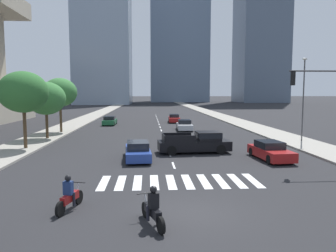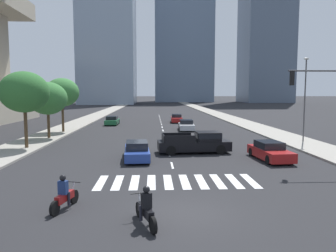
# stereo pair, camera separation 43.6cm
# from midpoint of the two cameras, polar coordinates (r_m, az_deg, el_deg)

# --- Properties ---
(ground_plane) EXTENTS (800.00, 800.00, 0.00)m
(ground_plane) POSITION_cam_midpoint_polar(r_m,az_deg,el_deg) (13.56, 2.97, -14.89)
(ground_plane) COLOR #232326
(sidewalk_east) EXTENTS (4.00, 260.00, 0.15)m
(sidewalk_east) POSITION_cam_midpoint_polar(r_m,az_deg,el_deg) (45.16, 14.86, -0.34)
(sidewalk_east) COLOR gray
(sidewalk_east) RESTS_ON ground
(sidewalk_west) EXTENTS (4.00, 260.00, 0.15)m
(sidewalk_west) POSITION_cam_midpoint_polar(r_m,az_deg,el_deg) (44.33, -18.27, -0.56)
(sidewalk_west) COLOR gray
(sidewalk_west) RESTS_ON ground
(crosswalk_near) EXTENTS (8.55, 2.97, 0.01)m
(crosswalk_near) POSITION_cam_midpoint_polar(r_m,az_deg,el_deg) (17.97, 1.27, -9.63)
(crosswalk_near) COLOR silver
(crosswalk_near) RESTS_ON ground
(lane_divider_center) EXTENTS (0.14, 50.00, 0.01)m
(lane_divider_center) POSITION_cam_midpoint_polar(r_m,az_deg,el_deg) (45.53, -1.66, -0.19)
(lane_divider_center) COLOR silver
(lane_divider_center) RESTS_ON ground
(motorcycle_lead) EXTENTS (1.01, 2.15, 1.49)m
(motorcycle_lead) POSITION_cam_midpoint_polar(r_m,az_deg,el_deg) (12.25, -3.72, -14.31)
(motorcycle_lead) COLOR black
(motorcycle_lead) RESTS_ON ground
(motorcycle_trailing) EXTENTS (0.87, 2.04, 1.49)m
(motorcycle_trailing) POSITION_cam_midpoint_polar(r_m,az_deg,el_deg) (14.32, -17.59, -11.55)
(motorcycle_trailing) COLOR black
(motorcycle_trailing) RESTS_ON ground
(pickup_truck) EXTENTS (5.81, 2.35, 1.67)m
(pickup_truck) POSITION_cam_midpoint_polar(r_m,az_deg,el_deg) (26.29, 4.68, -2.89)
(pickup_truck) COLOR black
(pickup_truck) RESTS_ON ground
(sedan_red_0) EXTENTS (1.89, 4.47, 1.30)m
(sedan_red_0) POSITION_cam_midpoint_polar(r_m,az_deg,el_deg) (52.69, 0.82, 1.29)
(sedan_red_0) COLOR maroon
(sedan_red_0) RESTS_ON ground
(sedan_silver_1) EXTENTS (1.99, 4.51, 1.31)m
(sedan_silver_1) POSITION_cam_midpoint_polar(r_m,az_deg,el_deg) (41.93, 2.58, 0.11)
(sedan_silver_1) COLOR #B7BABF
(sedan_silver_1) RESTS_ON ground
(sedan_green_2) EXTENTS (1.83, 4.33, 1.30)m
(sedan_green_2) POSITION_cam_midpoint_polar(r_m,az_deg,el_deg) (49.29, -10.33, 0.87)
(sedan_green_2) COLOR #1E6038
(sedan_green_2) RESTS_ON ground
(sedan_blue_3) EXTENTS (2.01, 4.89, 1.32)m
(sedan_blue_3) POSITION_cam_midpoint_polar(r_m,az_deg,el_deg) (23.81, -5.80, -4.33)
(sedan_blue_3) COLOR navy
(sedan_blue_3) RESTS_ON ground
(sedan_red_4) EXTENTS (2.13, 4.53, 1.30)m
(sedan_red_4) POSITION_cam_midpoint_polar(r_m,az_deg,el_deg) (24.67, 16.88, -4.19)
(sedan_red_4) COLOR maroon
(sedan_red_4) RESTS_ON ground
(traffic_signal_near) EXTENTS (4.98, 0.28, 6.39)m
(traffic_signal_near) POSITION_cam_midpoint_polar(r_m,az_deg,el_deg) (23.35, 26.46, 4.58)
(traffic_signal_near) COLOR #333335
(traffic_signal_near) RESTS_ON sidewalk_east
(street_lamp_east) EXTENTS (0.50, 0.24, 7.87)m
(street_lamp_east) POSITION_cam_midpoint_polar(r_m,az_deg,el_deg) (33.67, 22.12, 5.24)
(street_lamp_east) COLOR #3F3F42
(street_lamp_east) RESTS_ON sidewalk_east
(street_tree_nearest) EXTENTS (4.04, 4.04, 6.40)m
(street_tree_nearest) POSITION_cam_midpoint_polar(r_m,az_deg,el_deg) (29.87, -24.22, 5.39)
(street_tree_nearest) COLOR #4C3823
(street_tree_nearest) RESTS_ON sidewalk_west
(street_tree_second) EXTENTS (3.92, 3.92, 5.72)m
(street_tree_second) POSITION_cam_midpoint_polar(r_m,az_deg,el_deg) (35.56, -20.77, 4.50)
(street_tree_second) COLOR #4C3823
(street_tree_second) RESTS_ON sidewalk_west
(street_tree_third) EXTENTS (3.95, 3.95, 6.33)m
(street_tree_third) POSITION_cam_midpoint_polar(r_m,az_deg,el_deg) (40.74, -18.55, 5.54)
(street_tree_third) COLOR #4C3823
(street_tree_third) RESTS_ON sidewalk_west
(office_tower_center_skyline) EXTENTS (28.63, 23.15, 94.37)m
(office_tower_center_skyline) POSITION_cam_midpoint_polar(r_m,az_deg,el_deg) (174.68, 1.77, 18.01)
(office_tower_center_skyline) COLOR slate
(office_tower_center_skyline) RESTS_ON ground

